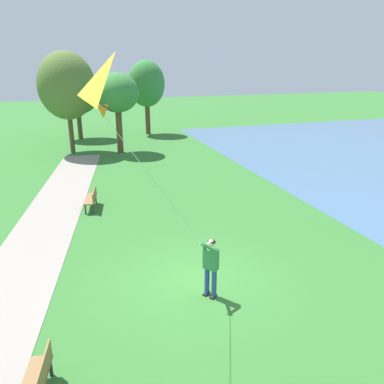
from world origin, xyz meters
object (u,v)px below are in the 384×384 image
(tree_lakeside_near, at_px, (67,86))
(tree_behind_path, at_px, (117,94))
(flying_kite, at_px, (116,85))
(tree_horizon_far, at_px, (146,84))
(person_kite_flyer, at_px, (210,263))
(park_bench_near_walkway, at_px, (37,382))
(tree_treeline_right, at_px, (76,91))
(park_bench_far_walkway, at_px, (92,197))

(tree_lakeside_near, bearing_deg, tree_behind_path, -15.90)
(flying_kite, bearing_deg, tree_lakeside_near, 91.52)
(tree_horizon_far, bearing_deg, person_kite_flyer, -98.07)
(flying_kite, bearing_deg, park_bench_near_walkway, -165.66)
(park_bench_near_walkway, bearing_deg, tree_behind_path, 77.83)
(park_bench_near_walkway, distance_m, tree_horizon_far, 29.18)
(tree_treeline_right, distance_m, tree_horizon_far, 5.91)
(person_kite_flyer, relative_size, park_bench_far_walkway, 1.18)
(tree_horizon_far, bearing_deg, flying_kite, -102.58)
(park_bench_near_walkway, bearing_deg, flying_kite, 14.34)
(tree_behind_path, xyz_separation_m, tree_horizon_far, (3.42, 6.66, 0.21))
(person_kite_flyer, height_order, park_bench_far_walkway, person_kite_flyer)
(park_bench_far_walkway, height_order, tree_horizon_far, tree_horizon_far)
(park_bench_far_walkway, distance_m, tree_lakeside_near, 12.43)
(person_kite_flyer, distance_m, tree_behind_path, 19.05)
(person_kite_flyer, distance_m, flying_kite, 5.72)
(park_bench_near_walkway, height_order, tree_behind_path, tree_behind_path)
(person_kite_flyer, xyz_separation_m, tree_treeline_right, (-2.27, 25.06, 2.87))
(person_kite_flyer, bearing_deg, park_bench_far_walkway, 107.90)
(person_kite_flyer, bearing_deg, tree_treeline_right, 95.18)
(person_kite_flyer, height_order, tree_behind_path, tree_behind_path)
(tree_lakeside_near, xyz_separation_m, tree_behind_path, (3.25, -0.93, -0.52))
(tree_behind_path, distance_m, tree_horizon_far, 7.49)
(park_bench_near_walkway, xyz_separation_m, tree_treeline_right, (2.09, 27.40, 3.41))
(person_kite_flyer, xyz_separation_m, tree_horizon_far, (3.61, 25.46, 3.27))
(flying_kite, relative_size, park_bench_far_walkway, 2.96)
(person_kite_flyer, height_order, tree_horizon_far, tree_horizon_far)
(tree_behind_path, bearing_deg, tree_treeline_right, 111.50)
(flying_kite, height_order, tree_horizon_far, flying_kite)
(tree_behind_path, bearing_deg, park_bench_far_walkway, -104.44)
(park_bench_near_walkway, bearing_deg, tree_horizon_far, 73.99)
(tree_treeline_right, bearing_deg, person_kite_flyer, -84.82)
(flying_kite, xyz_separation_m, park_bench_far_walkway, (-0.10, 9.87, -5.34))
(flying_kite, xyz_separation_m, tree_horizon_far, (6.10, 27.32, -1.53))
(park_bench_near_walkway, distance_m, tree_lakeside_near, 22.49)
(tree_horizon_far, bearing_deg, tree_lakeside_near, -139.30)
(park_bench_far_walkway, bearing_deg, park_bench_near_walkway, -99.75)
(person_kite_flyer, distance_m, tree_horizon_far, 25.92)
(park_bench_far_walkway, bearing_deg, tree_lakeside_near, 92.31)
(flying_kite, xyz_separation_m, tree_lakeside_near, (-0.57, 21.59, -1.22))
(tree_treeline_right, distance_m, tree_behind_path, 6.73)
(person_kite_flyer, distance_m, park_bench_near_walkway, 4.98)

